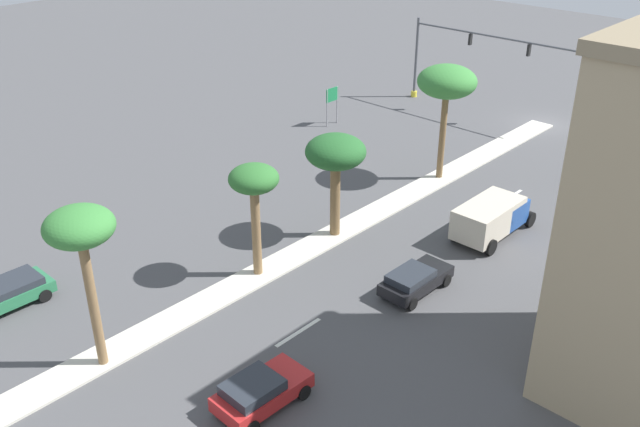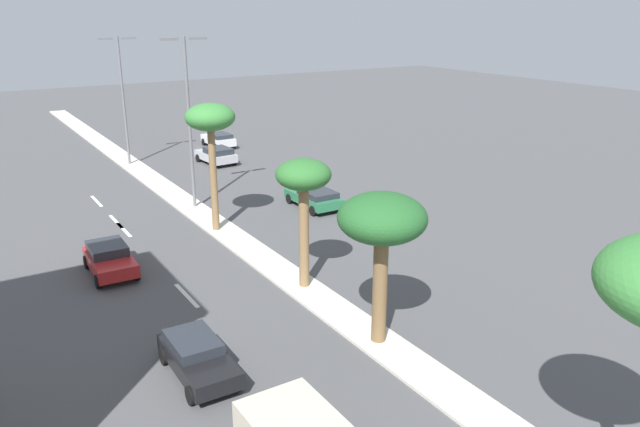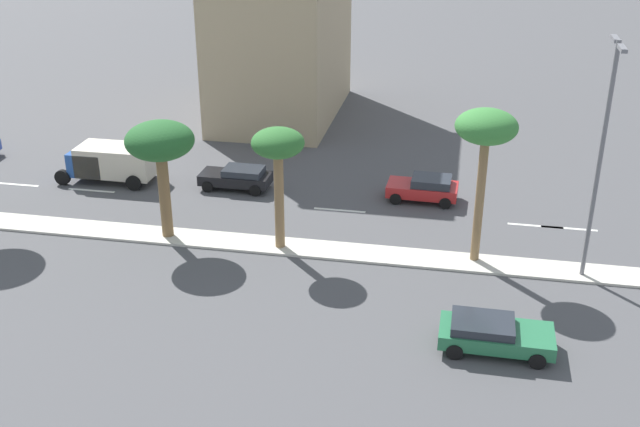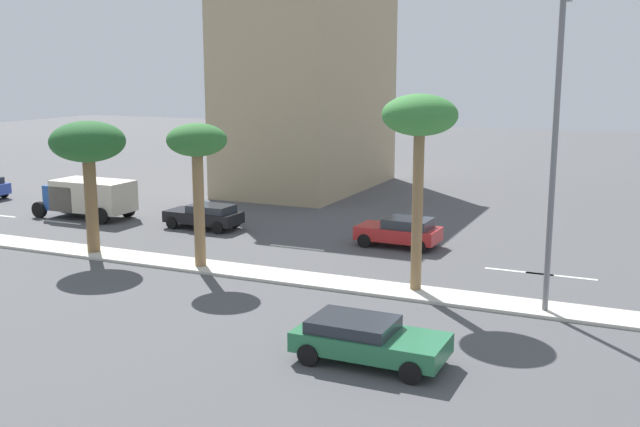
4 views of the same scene
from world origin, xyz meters
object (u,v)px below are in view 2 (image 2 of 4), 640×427
at_px(street_lamp_left, 123,91).
at_px(sedan_black_mid, 198,357).
at_px(palm_tree_far, 303,181).
at_px(sedan_white_leading, 219,139).
at_px(palm_tree_left, 382,223).
at_px(sedan_silver_right, 217,155).
at_px(sedan_green_inboard, 315,197).
at_px(sedan_red_front, 110,259).
at_px(street_lamp_outboard, 189,111).
at_px(palm_tree_outboard, 210,122).

xyz_separation_m(street_lamp_left, sedan_black_mid, (-6.61, -31.93, -5.29)).
bearing_deg(palm_tree_far, sedan_white_leading, 73.88).
height_order(palm_tree_left, sedan_silver_right, palm_tree_left).
xyz_separation_m(sedan_white_leading, sedan_green_inboard, (-2.02, -20.18, -0.04)).
distance_m(palm_tree_far, sedan_black_mid, 9.11).
height_order(sedan_black_mid, sedan_green_inboard, sedan_black_mid).
relative_size(sedan_green_inboard, sedan_silver_right, 1.06).
bearing_deg(palm_tree_far, sedan_silver_right, 76.08).
xyz_separation_m(sedan_black_mid, sedan_silver_right, (12.86, 28.52, 0.04)).
bearing_deg(sedan_white_leading, palm_tree_left, -103.80).
bearing_deg(sedan_red_front, street_lamp_left, 71.93).
relative_size(street_lamp_left, sedan_green_inboard, 2.32).
xyz_separation_m(street_lamp_outboard, sedan_green_inboard, (6.59, -4.04, -5.57)).
bearing_deg(palm_tree_outboard, street_lamp_outboard, 83.40).
bearing_deg(palm_tree_far, sedan_black_mid, -148.60).
distance_m(palm_tree_outboard, street_lamp_outboard, 4.83).
relative_size(palm_tree_left, street_lamp_outboard, 0.56).
relative_size(palm_tree_outboard, sedan_black_mid, 1.80).
bearing_deg(palm_tree_left, sedan_silver_right, 78.47).
distance_m(sedan_white_leading, sedan_red_front, 28.57).
xyz_separation_m(palm_tree_left, sedan_white_leading, (8.83, 35.96, -4.19)).
height_order(sedan_white_leading, sedan_red_front, sedan_red_front).
bearing_deg(palm_tree_outboard, sedan_white_leading, 66.35).
bearing_deg(palm_tree_far, sedan_red_front, 138.05).
distance_m(palm_tree_outboard, sedan_silver_right, 17.36).
distance_m(palm_tree_left, palm_tree_far, 5.78).
bearing_deg(sedan_green_inboard, palm_tree_far, -123.84).
xyz_separation_m(palm_tree_left, sedan_silver_right, (6.15, 30.14, -4.17)).
xyz_separation_m(street_lamp_outboard, sedan_red_front, (-7.28, -7.61, -5.52)).
xyz_separation_m(palm_tree_left, sedan_green_inboard, (6.82, 15.79, -4.23)).
relative_size(sedan_black_mid, sedan_red_front, 1.04).
xyz_separation_m(sedan_white_leading, sedan_black_mid, (-15.54, -34.35, -0.03)).
relative_size(street_lamp_outboard, sedan_green_inboard, 2.44).
bearing_deg(palm_tree_left, palm_tree_far, 88.92).
height_order(palm_tree_far, street_lamp_left, street_lamp_left).
distance_m(palm_tree_left, street_lamp_left, 33.56).
xyz_separation_m(palm_tree_left, palm_tree_far, (0.11, 5.78, 0.17)).
height_order(palm_tree_far, sedan_green_inboard, palm_tree_far).
height_order(sedan_white_leading, sedan_green_inboard, sedan_white_leading).
relative_size(palm_tree_far, sedan_black_mid, 1.48).
bearing_deg(street_lamp_outboard, palm_tree_outboard, -96.60).
distance_m(street_lamp_left, sedan_black_mid, 33.03).
bearing_deg(sedan_red_front, sedan_white_leading, 56.21).
bearing_deg(street_lamp_left, sedan_red_front, -108.07).
bearing_deg(sedan_silver_right, sedan_green_inboard, -87.33).
bearing_deg(street_lamp_left, palm_tree_left, -89.84).
bearing_deg(sedan_white_leading, sedan_silver_right, -114.76).
bearing_deg(street_lamp_outboard, palm_tree_far, -90.47).
distance_m(street_lamp_left, sedan_green_inboard, 19.78).
distance_m(palm_tree_outboard, sedan_black_mid, 15.89).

